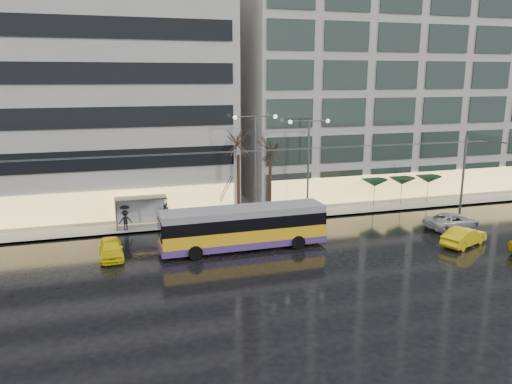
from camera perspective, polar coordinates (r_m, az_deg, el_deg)
name	(u,v)px	position (r m, az deg, el deg)	size (l,w,h in m)	color
ground	(272,261)	(34.53, 1.86, -7.94)	(140.00, 140.00, 0.00)	black
sidewalk	(246,208)	(47.84, -1.16, -1.87)	(80.00, 10.00, 0.15)	gray
kerb	(261,222)	(43.26, 0.59, -3.48)	(80.00, 0.10, 0.15)	slate
building_left	(39,91)	(49.93, -23.59, 10.57)	(34.00, 14.00, 22.00)	#A4A29D
building_right	(383,74)	(57.58, 14.34, 12.90)	(32.00, 14.00, 25.00)	#A4A29D
trolleybus	(244,229)	(36.52, -1.43, -4.23)	(12.18, 4.79, 5.63)	yellow
catenary	(254,178)	(40.94, -0.27, 1.60)	(42.24, 5.12, 7.00)	#595B60
bus_shelter	(136,205)	(42.59, -13.54, -1.48)	(4.20, 1.60, 2.51)	#595B60
street_lamp_near	(255,152)	(43.63, -0.07, 4.62)	(3.96, 0.36, 9.03)	#595B60
street_lamp_far	(308,152)	(45.33, 6.02, 4.52)	(3.96, 0.36, 8.53)	#595B60
tree_a	(238,140)	(43.27, -2.06, 6.01)	(3.20, 3.20, 8.40)	black
tree_b	(270,146)	(44.39, 1.65, 5.30)	(3.20, 3.20, 7.70)	black
parasol_a	(375,183)	(49.15, 13.40, 1.02)	(2.50, 2.50, 2.65)	#595B60
parasol_b	(402,181)	(50.70, 16.35, 1.21)	(2.50, 2.50, 2.65)	#595B60
parasol_c	(428,179)	(52.37, 19.11, 1.38)	(2.50, 2.50, 2.65)	#595B60
taxi_a	(111,249)	(36.41, -16.23, -6.23)	(1.59, 3.96, 1.35)	#FDED0D
taxi_b	(464,237)	(40.58, 22.68, -4.72)	(1.47, 4.22, 1.39)	yellow
sedan_silver	(452,221)	(44.64, 21.54, -3.09)	(2.23, 4.83, 1.34)	#B6B6BB
pedestrian_a	(165,207)	(43.04, -10.41, -1.67)	(1.12, 1.14, 2.19)	black
pedestrian_b	(166,211)	(44.26, -10.26, -2.14)	(0.98, 0.96, 1.59)	black
pedestrian_c	(125,217)	(41.87, -14.73, -2.78)	(1.15, 0.92, 2.11)	black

